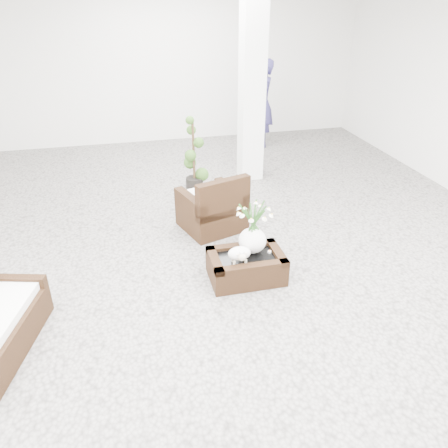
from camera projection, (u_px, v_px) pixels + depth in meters
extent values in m
plane|color=gray|center=(222.00, 262.00, 5.79)|extent=(11.00, 11.00, 0.00)
cube|color=white|center=(252.00, 82.00, 7.60)|extent=(0.40, 0.40, 3.50)
cube|color=#311D0E|center=(246.00, 267.00, 5.39)|extent=(0.90, 0.60, 0.31)
ellipsoid|color=white|center=(239.00, 255.00, 5.16)|extent=(0.28, 0.23, 0.21)
cylinder|color=white|center=(269.00, 252.00, 5.39)|extent=(0.04, 0.04, 0.03)
cube|color=#311D0E|center=(212.00, 201.00, 6.42)|extent=(1.03, 1.01, 0.88)
imported|color=navy|center=(263.00, 104.00, 9.68)|extent=(0.56, 0.75, 1.89)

